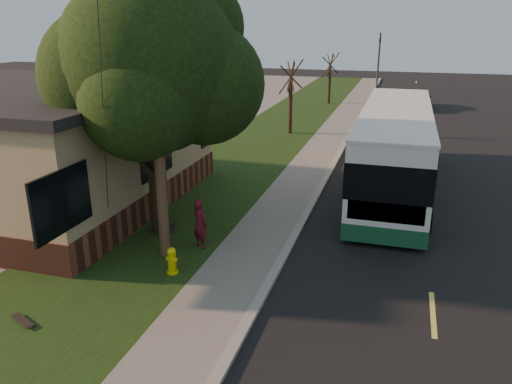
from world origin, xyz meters
TOP-DOWN VIEW (x-y plane):
  - ground at (0.00, 0.00)m, footprint 120.00×120.00m
  - road at (4.00, 10.00)m, footprint 8.00×80.00m
  - curb at (0.00, 10.00)m, footprint 0.25×80.00m
  - sidewalk at (-1.00, 10.00)m, footprint 2.00×80.00m
  - grass_verge at (-4.50, 10.00)m, footprint 5.00×80.00m
  - building_lot at (-14.50, 10.00)m, footprint 15.00×80.00m
  - fire_hydrant at (-2.60, 0.00)m, footprint 0.32×0.32m
  - utility_pole at (-3.31, 0.99)m, footprint 2.86×3.21m
  - leafy_tree at (-4.17, 2.65)m, footprint 6.30×6.00m
  - bare_tree_near at (-3.50, 18.00)m, footprint 1.38×1.21m
  - bare_tree_far at (-3.00, 30.00)m, footprint 1.38×1.21m
  - traffic_signal at (0.50, 34.00)m, footprint 0.18×0.22m
  - transit_bus at (2.69, 9.12)m, footprint 2.77×12.01m
  - skateboarder at (-2.50, 1.72)m, footprint 0.66×0.58m
  - skateboard_main at (-3.87, 2.54)m, footprint 0.42×0.93m
  - skateboard_spare at (-4.79, -3.07)m, footprint 0.78×0.49m
  - dumpster at (-7.72, 8.23)m, footprint 1.74×1.60m
  - distant_car at (3.87, 29.87)m, footprint 2.01×4.74m

SIDE VIEW (x-z plane):
  - ground at x=0.00m, z-range 0.00..0.00m
  - road at x=4.00m, z-range 0.00..0.01m
  - building_lot at x=-14.50m, z-range 0.00..0.04m
  - grass_verge at x=-4.50m, z-range 0.00..0.07m
  - sidewalk at x=-1.00m, z-range 0.00..0.08m
  - curb at x=0.00m, z-range 0.00..0.12m
  - skateboard_spare at x=-4.79m, z-range 0.09..0.16m
  - skateboard_main at x=-3.87m, z-range 0.09..0.18m
  - fire_hydrant at x=-2.60m, z-range 0.06..0.80m
  - dumpster at x=-7.72m, z-range 0.04..1.28m
  - distant_car at x=3.87m, z-range 0.00..1.60m
  - skateboarder at x=-2.50m, z-range 0.07..1.58m
  - transit_bus at x=2.69m, z-range 0.11..3.36m
  - bare_tree_far at x=-3.00m, z-range -0.01..4.02m
  - bare_tree_near at x=-3.50m, z-range 0.00..4.30m
  - traffic_signal at x=0.50m, z-range 0.41..5.91m
  - utility_pole at x=-3.31m, z-range 0.10..9.17m
  - leafy_tree at x=-4.17m, z-range 1.27..9.07m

